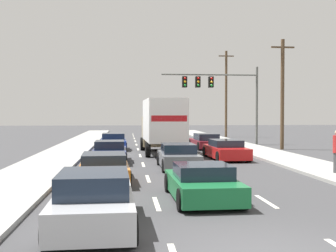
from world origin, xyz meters
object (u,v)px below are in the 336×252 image
Objects in this scene: car_silver at (94,201)px; car_blue at (113,142)px; car_orange at (104,168)px; traffic_signal_mast at (214,87)px; box_truck at (162,123)px; utility_pole_far at (226,93)px; car_red at (226,150)px; utility_pole_mid at (282,93)px; car_navy at (110,152)px; car_green at (202,183)px; car_gray at (178,157)px; car_maroon at (205,142)px.

car_blue is at bearing 90.48° from car_silver.
car_orange is 0.52× the size of traffic_signal_mast.
box_truck is (3.21, 18.49, 1.46)m from car_silver.
utility_pole_far reaches higher than car_orange.
utility_pole_mid is (5.95, 6.54, 3.78)m from car_red.
box_truck reaches higher than car_navy.
utility_pole_mid reaches higher than car_green.
utility_pole_far is (9.38, 36.26, 4.69)m from car_green.
car_orange is at bearing 130.11° from car_green.
car_green is 0.90× the size of car_red.
car_navy is 6.91m from car_red.
utility_pole_mid reaches higher than car_gray.
traffic_signal_mast is at bearing 128.29° from utility_pole_mid.
car_green is at bearing -102.60° from traffic_signal_mast.
car_maroon is (3.80, 19.63, 0.03)m from car_green.
car_blue is 7.14m from car_maroon.
car_green is 0.48× the size of traffic_signal_mast.
car_silver is 0.97× the size of car_maroon.
car_silver is (0.19, -22.15, 0.03)m from car_blue.
car_silver is at bearing -120.73° from utility_pole_mid.
box_truck reaches higher than car_maroon.
utility_pole_mid is (5.71, -1.24, 3.78)m from car_maroon.
traffic_signal_mast is 1.02× the size of utility_pole_mid.
car_blue is at bearing 107.31° from car_gray.
car_red is at bearing -46.98° from car_blue.
traffic_signal_mast reaches higher than car_maroon.
utility_pole_far is at bearing 63.32° from car_navy.
utility_pole_mid is at bearing 47.69° from car_red.
car_blue reaches higher than car_red.
car_maroon is at bearing 65.90° from car_orange.
car_red is at bearing 49.53° from car_orange.
car_maroon is at bearing 50.51° from car_navy.
utility_pole_mid is (9.51, 18.38, 3.81)m from car_green.
car_maroon is at bearing 73.09° from car_gray.
utility_pole_far reaches higher than car_navy.
box_truck reaches higher than car_orange.
car_blue is 5.21m from box_truck.
utility_pole_mid is (9.45, 2.81, 2.26)m from box_truck.
utility_pole_mid is (12.76, 14.52, 3.78)m from car_orange.
car_blue is 8.22m from car_navy.
car_green is at bearing -80.16° from car_blue.
traffic_signal_mast is at bearing 72.23° from car_gray.
car_silver is 16.21m from car_red.
box_truck is (3.39, -3.66, 1.49)m from car_blue.
car_maroon is 18.15m from utility_pole_far.
car_green is at bearing -73.34° from car_navy.
car_navy is 11.50m from car_green.
car_orange is 0.44× the size of utility_pole_far.
car_red is (6.81, 7.98, 0.00)m from car_orange.
box_truck is 0.94× the size of traffic_signal_mast.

